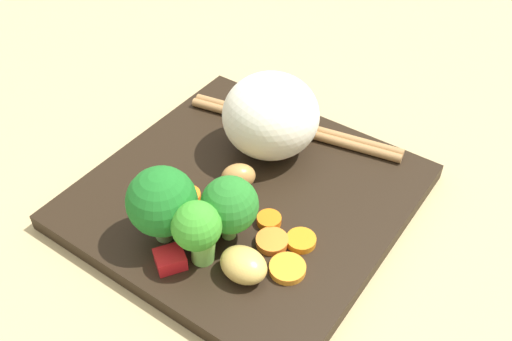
{
  "coord_description": "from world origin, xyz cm",
  "views": [
    {
      "loc": [
        -21.06,
        28.98,
        36.64
      ],
      "look_at": [
        -0.54,
        -0.73,
        3.52
      ],
      "focal_mm": 40.46,
      "sensor_mm": 36.0,
      "label": 1
    }
  ],
  "objects_px": {
    "square_plate": "(246,196)",
    "broccoli_floret_1": "(230,206)",
    "carrot_slice_3": "(269,220)",
    "chopstick_pair": "(293,127)",
    "rice_mound": "(271,116)"
  },
  "relations": [
    {
      "from": "square_plate",
      "to": "broccoli_floret_1",
      "type": "bearing_deg",
      "value": 112.3
    },
    {
      "from": "carrot_slice_3",
      "to": "chopstick_pair",
      "type": "distance_m",
      "value": 0.12
    },
    {
      "from": "rice_mound",
      "to": "chopstick_pair",
      "type": "xyz_separation_m",
      "value": [
        -0.0,
        -0.04,
        -0.03
      ]
    },
    {
      "from": "chopstick_pair",
      "to": "broccoli_floret_1",
      "type": "bearing_deg",
      "value": 91.81
    },
    {
      "from": "square_plate",
      "to": "chopstick_pair",
      "type": "distance_m",
      "value": 0.1
    },
    {
      "from": "square_plate",
      "to": "broccoli_floret_1",
      "type": "xyz_separation_m",
      "value": [
        -0.02,
        0.05,
        0.04
      ]
    },
    {
      "from": "square_plate",
      "to": "chopstick_pair",
      "type": "height_order",
      "value": "chopstick_pair"
    },
    {
      "from": "square_plate",
      "to": "carrot_slice_3",
      "type": "height_order",
      "value": "carrot_slice_3"
    },
    {
      "from": "broccoli_floret_1",
      "to": "carrot_slice_3",
      "type": "height_order",
      "value": "broccoli_floret_1"
    },
    {
      "from": "square_plate",
      "to": "carrot_slice_3",
      "type": "distance_m",
      "value": 0.04
    },
    {
      "from": "chopstick_pair",
      "to": "square_plate",
      "type": "bearing_deg",
      "value": 86.04
    },
    {
      "from": "broccoli_floret_1",
      "to": "square_plate",
      "type": "bearing_deg",
      "value": -67.7
    },
    {
      "from": "rice_mound",
      "to": "chopstick_pair",
      "type": "bearing_deg",
      "value": -94.83
    },
    {
      "from": "square_plate",
      "to": "rice_mound",
      "type": "distance_m",
      "value": 0.08
    },
    {
      "from": "rice_mound",
      "to": "carrot_slice_3",
      "type": "height_order",
      "value": "rice_mound"
    }
  ]
}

